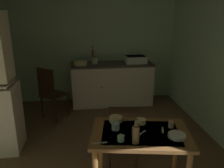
% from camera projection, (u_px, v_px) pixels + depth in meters
% --- Properties ---
extents(ground_plane, '(5.24, 5.24, 0.00)m').
position_uv_depth(ground_plane, '(93.00, 150.00, 3.48)').
color(ground_plane, brown).
extents(wall_back, '(3.98, 0.10, 2.42)m').
position_uv_depth(wall_back, '(86.00, 46.00, 5.16)').
color(wall_back, '#B1D1AB').
rests_on(wall_back, ground).
extents(counter_cabinet, '(1.73, 0.64, 0.89)m').
position_uv_depth(counter_cabinet, '(112.00, 84.00, 5.11)').
color(counter_cabinet, beige).
rests_on(counter_cabinet, ground).
extents(sink_basin, '(0.44, 0.34, 0.15)m').
position_uv_depth(sink_basin, '(136.00, 59.00, 5.01)').
color(sink_basin, silver).
rests_on(sink_basin, counter_cabinet).
extents(hand_pump, '(0.05, 0.27, 0.39)m').
position_uv_depth(hand_pump, '(93.00, 56.00, 4.92)').
color(hand_pump, maroon).
rests_on(hand_pump, counter_cabinet).
extents(mixing_bowl_counter, '(0.26, 0.26, 0.08)m').
position_uv_depth(mixing_bowl_counter, '(80.00, 63.00, 4.83)').
color(mixing_bowl_counter, beige).
rests_on(mixing_bowl_counter, counter_cabinet).
extents(stoneware_crock, '(0.11, 0.11, 0.14)m').
position_uv_depth(stoneware_crock, '(95.00, 61.00, 4.93)').
color(stoneware_crock, beige).
rests_on(stoneware_crock, counter_cabinet).
extents(dining_table, '(1.12, 0.83, 0.77)m').
position_uv_depth(dining_table, '(140.00, 142.00, 2.48)').
color(dining_table, brown).
rests_on(dining_table, ground).
extents(chair_far_side, '(0.45, 0.45, 0.86)m').
position_uv_depth(chair_far_side, '(123.00, 131.00, 3.06)').
color(chair_far_side, '#392117').
rests_on(chair_far_side, ground).
extents(chair_by_counter, '(0.56, 0.56, 1.00)m').
position_uv_depth(chair_by_counter, '(51.00, 92.00, 4.35)').
color(chair_by_counter, '#362212').
rests_on(chair_by_counter, ground).
extents(serving_bowl_wide, '(0.15, 0.15, 0.06)m').
position_uv_depth(serving_bowl_wide, '(116.00, 119.00, 2.67)').
color(serving_bowl_wide, beige).
rests_on(serving_bowl_wide, dining_table).
extents(soup_bowl_small, '(0.18, 0.18, 0.04)m').
position_uv_depth(soup_bowl_small, '(177.00, 136.00, 2.34)').
color(soup_bowl_small, white).
rests_on(soup_bowl_small, dining_table).
extents(sauce_dish, '(0.11, 0.11, 0.05)m').
position_uv_depth(sauce_dish, '(141.00, 121.00, 2.62)').
color(sauce_dish, beige).
rests_on(sauce_dish, dining_table).
extents(teacup_cream, '(0.07, 0.07, 0.06)m').
position_uv_depth(teacup_cream, '(121.00, 138.00, 2.27)').
color(teacup_cream, '#ADD1C1').
rests_on(teacup_cream, dining_table).
extents(mug_dark, '(0.06, 0.06, 0.07)m').
position_uv_depth(mug_dark, '(171.00, 124.00, 2.53)').
color(mug_dark, tan).
rests_on(mug_dark, dining_table).
extents(teacup_mint, '(0.08, 0.08, 0.08)m').
position_uv_depth(teacup_mint, '(116.00, 126.00, 2.48)').
color(teacup_mint, '#9EB2C6').
rests_on(teacup_mint, dining_table).
extents(glass_bottle, '(0.07, 0.07, 0.24)m').
position_uv_depth(glass_bottle, '(136.00, 134.00, 2.22)').
color(glass_bottle, olive).
rests_on(glass_bottle, dining_table).
extents(table_knife, '(0.14, 0.14, 0.00)m').
position_uv_depth(table_knife, '(141.00, 134.00, 2.41)').
color(table_knife, silver).
rests_on(table_knife, dining_table).
extents(teaspoon_near_bowl, '(0.15, 0.03, 0.00)m').
position_uv_depth(teaspoon_near_bowl, '(100.00, 143.00, 2.24)').
color(teaspoon_near_bowl, beige).
rests_on(teaspoon_near_bowl, dining_table).
extents(teaspoon_by_cup, '(0.05, 0.12, 0.00)m').
position_uv_depth(teaspoon_by_cup, '(163.00, 130.00, 2.48)').
color(teaspoon_by_cup, beige).
rests_on(teaspoon_by_cup, dining_table).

